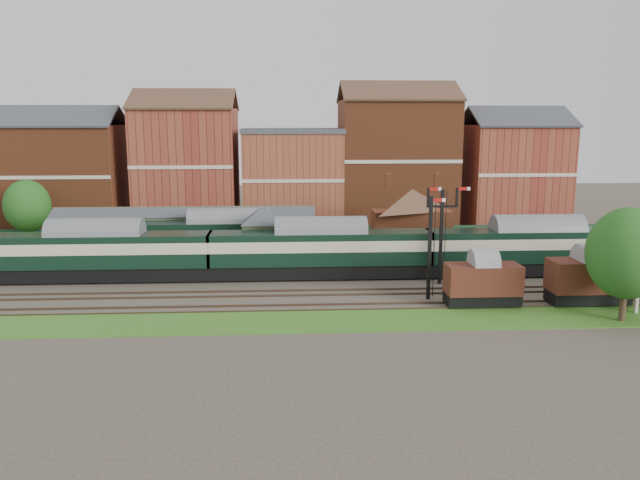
{
  "coord_description": "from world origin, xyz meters",
  "views": [
    {
      "loc": [
        -0.92,
        -52.94,
        13.61
      ],
      "look_at": [
        2.13,
        2.0,
        3.0
      ],
      "focal_mm": 35.0,
      "sensor_mm": 36.0,
      "label": 1
    }
  ],
  "objects": [
    {
      "name": "station_building",
      "position": [
        12.0,
        9.75,
        3.96
      ],
      "size": [
        8.1,
        8.1,
        5.9
      ],
      "color": "brown",
      "rests_on": "platform"
    },
    {
      "name": "goods_van_b",
      "position": [
        21.64,
        -9.0,
        2.03
      ],
      "size": [
        5.87,
        2.54,
        3.56
      ],
      "color": "black",
      "rests_on": "ground"
    },
    {
      "name": "grass_front",
      "position": [
        0.0,
        -12.0,
        0.03
      ],
      "size": [
        90.0,
        5.0,
        0.06
      ],
      "primitive_type": "cube",
      "color": "#2D6619",
      "rests_on": "ground"
    },
    {
      "name": "platform",
      "position": [
        -5.0,
        9.75,
        0.5
      ],
      "size": [
        55.0,
        3.4,
        1.0
      ],
      "primitive_type": "cube",
      "color": "#2D2D2D",
      "rests_on": "ground"
    },
    {
      "name": "platform_railcar",
      "position": [
        -6.37,
        6.5,
        2.52
      ],
      "size": [
        18.74,
        2.95,
        4.32
      ],
      "color": "black",
      "rests_on": "ground"
    },
    {
      "name": "semaphore_siding",
      "position": [
        10.02,
        -7.0,
        4.16
      ],
      "size": [
        1.23,
        0.25,
        8.0
      ],
      "color": "black",
      "rests_on": "ground"
    },
    {
      "name": "tree_far",
      "position": [
        22.06,
        -13.14,
        4.78
      ],
      "size": [
        5.42,
        5.42,
        7.91
      ],
      "color": "#382619",
      "rests_on": "ground"
    },
    {
      "name": "ground",
      "position": [
        0.0,
        0.0,
        0.0
      ],
      "size": [
        160.0,
        160.0,
        0.0
      ],
      "primitive_type": "plane",
      "color": "#473D33",
      "rests_on": "ground"
    },
    {
      "name": "canopy",
      "position": [
        -11.0,
        9.75,
        4.58
      ],
      "size": [
        26.0,
        3.89,
        4.08
      ],
      "color": "#4E5233",
      "rests_on": "platform"
    },
    {
      "name": "tree_back",
      "position": [
        -29.21,
        16.42,
        4.39
      ],
      "size": [
        4.97,
        4.97,
        7.26
      ],
      "color": "#382619",
      "rests_on": "ground"
    },
    {
      "name": "fence",
      "position": [
        0.0,
        18.0,
        0.75
      ],
      "size": [
        90.0,
        0.12,
        1.5
      ],
      "primitive_type": "cube",
      "color": "#193823",
      "rests_on": "ground"
    },
    {
      "name": "brick_hut",
      "position": [
        5.0,
        3.25,
        1.2
      ],
      "size": [
        3.2,
        2.64,
        2.94
      ],
      "color": "maroon",
      "rests_on": "ground"
    },
    {
      "name": "grass_back",
      "position": [
        0.0,
        16.0,
        0.03
      ],
      "size": [
        90.0,
        4.5,
        0.06
      ],
      "primitive_type": "cube",
      "color": "#2D6619",
      "rests_on": "ground"
    },
    {
      "name": "semaphore_bracket",
      "position": [
        12.04,
        -2.5,
        4.63
      ],
      "size": [
        3.6,
        0.25,
        8.18
      ],
      "color": "black",
      "rests_on": "ground"
    },
    {
      "name": "goods_van_a",
      "position": [
        13.59,
        -9.0,
        1.89
      ],
      "size": [
        5.43,
        2.35,
        3.3
      ],
      "color": "black",
      "rests_on": "ground"
    },
    {
      "name": "town_backdrop",
      "position": [
        -0.18,
        25.0,
        7.0
      ],
      "size": [
        69.0,
        10.0,
        16.0
      ],
      "color": "brown",
      "rests_on": "ground"
    },
    {
      "name": "signal_box",
      "position": [
        -3.0,
        3.25,
        3.19
      ],
      "size": [
        5.4,
        5.4,
        6.0
      ],
      "color": "#66805B",
      "rests_on": "ground"
    },
    {
      "name": "dmu_train",
      "position": [
        2.08,
        0.0,
        2.57
      ],
      "size": [
        57.38,
        3.01,
        4.41
      ],
      "color": "black",
      "rests_on": "ground"
    }
  ]
}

